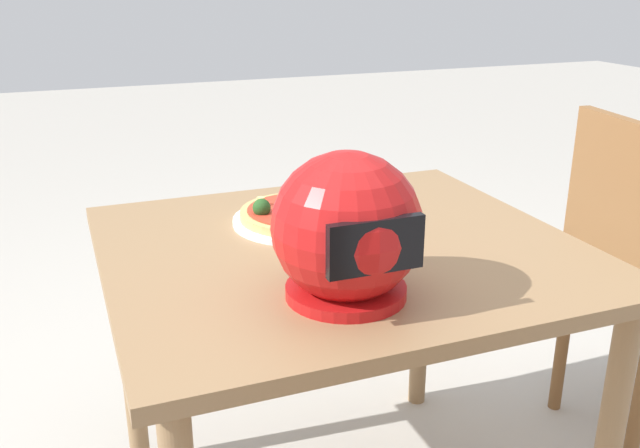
{
  "coord_description": "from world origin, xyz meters",
  "views": [
    {
      "loc": [
        0.52,
        1.21,
        1.22
      ],
      "look_at": [
        0.02,
        -0.08,
        0.72
      ],
      "focal_mm": 39.14,
      "sensor_mm": 36.0,
      "label": 1
    }
  ],
  "objects": [
    {
      "name": "dining_table",
      "position": [
        0.0,
        0.0,
        0.61
      ],
      "size": [
        0.94,
        0.86,
        0.7
      ],
      "color": "olive",
      "rests_on": "ground"
    },
    {
      "name": "pizza_plate",
      "position": [
        0.03,
        -0.15,
        0.71
      ],
      "size": [
        0.3,
        0.3,
        0.01
      ],
      "primitive_type": "cylinder",
      "color": "white",
      "rests_on": "dining_table"
    },
    {
      "name": "pizza",
      "position": [
        0.04,
        -0.15,
        0.73
      ],
      "size": [
        0.26,
        0.26,
        0.05
      ],
      "color": "tan",
      "rests_on": "pizza_plate"
    },
    {
      "name": "motorcycle_helmet",
      "position": [
        0.09,
        0.23,
        0.82
      ],
      "size": [
        0.25,
        0.25,
        0.25
      ],
      "color": "#B21414",
      "rests_on": "dining_table"
    }
  ]
}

